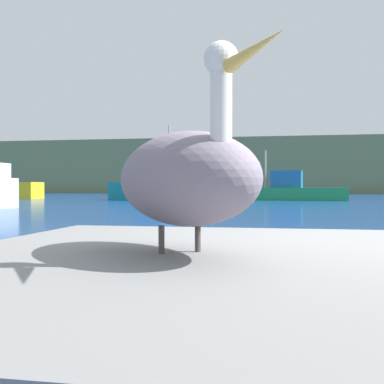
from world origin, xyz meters
TOP-DOWN VIEW (x-y plane):
  - hillside_backdrop at (0.00, 72.76)m, footprint 140.00×14.36m
  - pier_dock at (-1.20, -0.98)m, footprint 2.48×3.11m
  - pelican at (-1.19, -0.99)m, footprint 1.09×1.35m
  - fishing_boat_teal at (-10.41, 31.55)m, footprint 6.54×3.99m
  - fishing_boat_green at (0.04, 33.85)m, footprint 7.73×3.15m

SIDE VIEW (x-z plane):
  - pier_dock at x=-1.20m, z-range 0.00..0.71m
  - fishing_boat_green at x=0.04m, z-range -1.15..2.60m
  - fishing_boat_teal at x=-10.41m, z-range -1.71..3.72m
  - pelican at x=-1.19m, z-range 0.63..1.55m
  - hillside_backdrop at x=0.00m, z-range 0.00..8.03m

